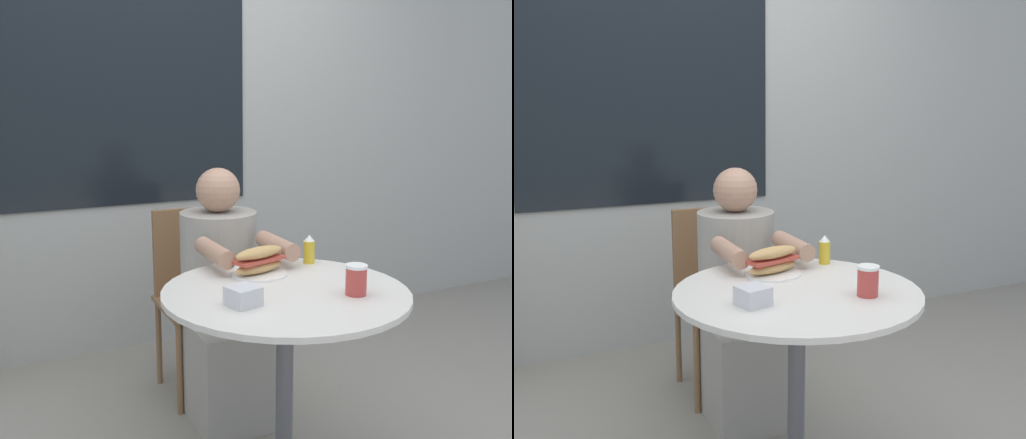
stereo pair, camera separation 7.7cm
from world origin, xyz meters
TOP-DOWN VIEW (x-y plane):
  - storefront_wall at (-0.00, 1.57)m, footprint 8.00×0.09m
  - cafe_table at (0.00, 0.00)m, footprint 0.83×0.83m
  - diner_chair at (0.03, 0.94)m, footprint 0.39×0.39m
  - seated_diner at (0.02, 0.59)m, footprint 0.34×0.60m
  - sandwich_on_plate at (0.00, 0.19)m, footprint 0.22×0.20m
  - drink_cup at (0.18, -0.15)m, footprint 0.07×0.07m
  - napkin_box at (-0.19, -0.08)m, footprint 0.11×0.11m
  - condiment_bottle at (0.25, 0.25)m, footprint 0.04×0.04m

SIDE VIEW (x-z plane):
  - seated_diner at x=0.02m, z-range -0.07..1.03m
  - diner_chair at x=0.03m, z-range 0.09..0.96m
  - cafe_table at x=0.00m, z-range 0.18..0.94m
  - napkin_box at x=-0.19m, z-range 0.76..0.82m
  - sandwich_on_plate at x=0.00m, z-range 0.75..0.86m
  - drink_cup at x=0.18m, z-range 0.76..0.86m
  - condiment_bottle at x=0.25m, z-range 0.76..0.87m
  - storefront_wall at x=0.00m, z-range 0.00..2.80m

